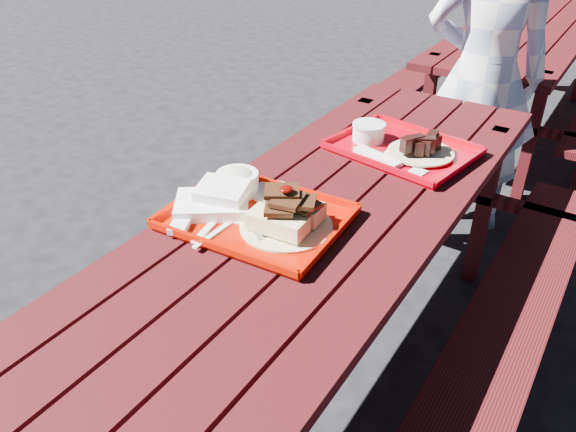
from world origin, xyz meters
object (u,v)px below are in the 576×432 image
object	(u,v)px
picnic_table_far	(524,55)
far_tray	(400,146)
picnic_table_near	(313,264)
near_tray	(261,207)
person	(483,76)

from	to	relation	value
picnic_table_far	far_tray	size ratio (longest dim) A/B	4.45
picnic_table_near	near_tray	size ratio (longest dim) A/B	4.55
picnic_table_far	far_tray	bearing A→B (deg)	-88.92
picnic_table_far	person	xyz separation A→B (m)	(0.08, -1.35, 0.24)
near_tray	person	xyz separation A→B (m)	(0.20, 1.56, 0.01)
picnic_table_near	far_tray	bearing A→B (deg)	85.49
picnic_table_near	picnic_table_far	xyz separation A→B (m)	(0.00, 2.80, 0.00)
picnic_table_near	picnic_table_far	distance (m)	2.80
picnic_table_near	picnic_table_far	world-z (taller)	same
far_tray	person	bearing A→B (deg)	87.72
far_tray	person	distance (m)	0.91
picnic_table_far	near_tray	size ratio (longest dim) A/B	4.55
person	picnic_table_far	bearing A→B (deg)	-104.66
picnic_table_far	person	bearing A→B (deg)	-86.66
picnic_table_far	person	distance (m)	1.37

